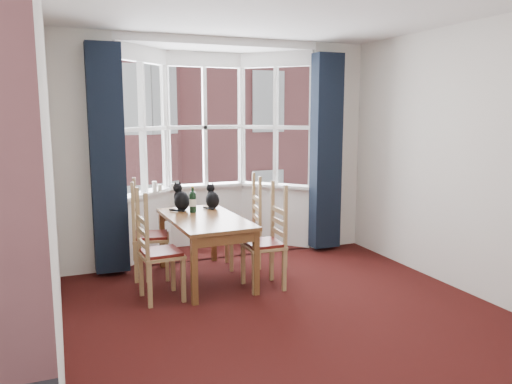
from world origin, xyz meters
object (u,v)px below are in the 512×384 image
cat_left (181,199)px  wine_bottle (193,201)px  dining_table (205,225)px  candle_short (160,188)px  chair_right_near (271,244)px  chair_right_far (250,228)px  candle_extra (173,187)px  candle_tall (155,186)px  chair_left_far (143,237)px  cat_right (212,199)px  chair_left_near (152,255)px

cat_left → wine_bottle: (0.09, -0.18, 0.00)m
dining_table → candle_short: size_ratio=16.89×
chair_right_near → chair_right_far: bearing=85.9°
wine_bottle → candle_extra: (-0.04, 0.86, 0.05)m
candle_tall → candle_extra: 0.26m
chair_left_far → candle_tall: candle_tall is taller
chair_right_far → cat_right: (-0.43, 0.16, 0.37)m
dining_table → chair_right_near: 0.79m
chair_left_near → candle_short: 1.68m
dining_table → wine_bottle: bearing=99.1°
chair_right_near → wine_bottle: 1.10m
chair_left_far → candle_tall: size_ratio=6.83×
chair_left_near → candle_extra: bearing=70.1°
candle_extra → chair_right_far: bearing=-48.9°
candle_tall → chair_right_far: bearing=-39.1°
wine_bottle → chair_right_near: bearing=-50.2°
dining_table → wine_bottle: wine_bottle is taller
chair_right_near → chair_right_far: (0.06, 0.79, 0.00)m
cat_left → wine_bottle: cat_left is taller
chair_left_near → chair_right_near: 1.28m
chair_right_far → candle_extra: size_ratio=10.52×
chair_right_far → candle_extra: candle_extra is taller
chair_right_far → wine_bottle: (-0.71, 0.00, 0.39)m
cat_left → chair_left_far: bearing=-163.7°
dining_table → wine_bottle: (-0.05, 0.31, 0.22)m
chair_left_near → wine_bottle: (0.62, 0.72, 0.39)m
chair_right_far → candle_short: size_ratio=10.67×
candle_extra → chair_left_near: bearing=-109.9°
chair_right_far → cat_left: (-0.81, 0.18, 0.39)m
chair_right_near → chair_right_far: size_ratio=1.00×
chair_right_near → candle_extra: (-0.70, 1.65, 0.44)m
chair_left_far → wine_bottle: bearing=-3.5°
candle_short → wine_bottle: bearing=-75.5°
cat_right → candle_short: 0.85m
dining_table → candle_tall: size_ratio=10.82×
chair_left_far → chair_right_near: 1.49m
chair_left_near → chair_right_near: size_ratio=1.00×
chair_left_near → cat_left: size_ratio=2.64×
chair_left_far → wine_bottle: wine_bottle is taller
chair_left_near → candle_tall: (0.33, 1.54, 0.47)m
cat_left → candle_extra: (0.05, 0.69, 0.05)m
chair_right_near → candle_tall: (-0.95, 1.60, 0.47)m
dining_table → candle_extra: 1.21m
cat_right → candle_extra: 0.78m
candle_tall → candle_short: bearing=22.0°
chair_left_far → cat_left: 0.64m
candle_short → cat_left: bearing=-79.4°
chair_right_near → candle_extra: candle_extra is taller
chair_right_far → cat_left: 0.91m
chair_left_far → chair_right_far: bearing=-1.7°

